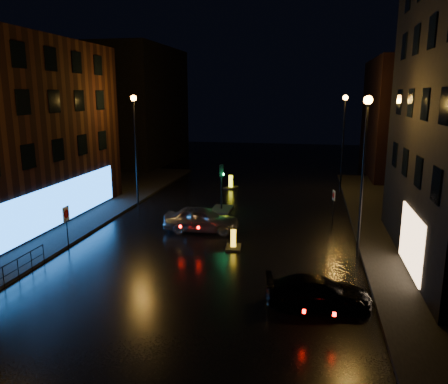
{
  "coord_description": "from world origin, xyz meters",
  "views": [
    {
      "loc": [
        5.18,
        -16.78,
        8.43
      ],
      "look_at": [
        0.23,
        7.8,
        2.8
      ],
      "focal_mm": 35.0,
      "sensor_mm": 36.0,
      "label": 1
    }
  ],
  "objects_px": {
    "traffic_signal": "(222,203)",
    "bollard_far": "(231,185)",
    "silver_hatchback": "(201,219)",
    "bollard_near": "(233,244)",
    "road_sign_right": "(334,198)",
    "dark_sedan": "(318,292)",
    "road_sign_left": "(66,217)"
  },
  "relations": [
    {
      "from": "traffic_signal",
      "to": "road_sign_right",
      "type": "bearing_deg",
      "value": -8.12
    },
    {
      "from": "dark_sedan",
      "to": "bollard_far",
      "type": "bearing_deg",
      "value": 11.6
    },
    {
      "from": "silver_hatchback",
      "to": "road_sign_right",
      "type": "xyz_separation_m",
      "value": [
        8.18,
        4.19,
        0.77
      ]
    },
    {
      "from": "bollard_far",
      "to": "road_sign_right",
      "type": "xyz_separation_m",
      "value": [
        8.74,
        -8.86,
        1.31
      ]
    },
    {
      "from": "traffic_signal",
      "to": "silver_hatchback",
      "type": "relative_size",
      "value": 0.74
    },
    {
      "from": "bollard_near",
      "to": "silver_hatchback",
      "type": "bearing_deg",
      "value": 127.16
    },
    {
      "from": "road_sign_left",
      "to": "silver_hatchback",
      "type": "bearing_deg",
      "value": 33.29
    },
    {
      "from": "silver_hatchback",
      "to": "bollard_far",
      "type": "distance_m",
      "value": 13.07
    },
    {
      "from": "road_sign_left",
      "to": "bollard_far",
      "type": "bearing_deg",
      "value": 69.71
    },
    {
      "from": "traffic_signal",
      "to": "dark_sedan",
      "type": "xyz_separation_m",
      "value": [
        6.89,
        -14.02,
        0.11
      ]
    },
    {
      "from": "traffic_signal",
      "to": "bollard_far",
      "type": "relative_size",
      "value": 2.15
    },
    {
      "from": "silver_hatchback",
      "to": "dark_sedan",
      "type": "distance_m",
      "value": 11.22
    },
    {
      "from": "bollard_far",
      "to": "silver_hatchback",
      "type": "bearing_deg",
      "value": -68.44
    },
    {
      "from": "bollard_far",
      "to": "road_sign_left",
      "type": "height_order",
      "value": "road_sign_left"
    },
    {
      "from": "dark_sedan",
      "to": "road_sign_right",
      "type": "relative_size",
      "value": 2.03
    },
    {
      "from": "silver_hatchback",
      "to": "dark_sedan",
      "type": "relative_size",
      "value": 1.1
    },
    {
      "from": "bollard_near",
      "to": "road_sign_left",
      "type": "xyz_separation_m",
      "value": [
        -9.01,
        -1.87,
        1.57
      ]
    },
    {
      "from": "silver_hatchback",
      "to": "bollard_far",
      "type": "bearing_deg",
      "value": -0.61
    },
    {
      "from": "traffic_signal",
      "to": "bollard_far",
      "type": "bearing_deg",
      "value": 95.48
    },
    {
      "from": "road_sign_left",
      "to": "road_sign_right",
      "type": "height_order",
      "value": "road_sign_left"
    },
    {
      "from": "road_sign_left",
      "to": "road_sign_right",
      "type": "xyz_separation_m",
      "value": [
        14.69,
        8.72,
        -0.24
      ]
    },
    {
      "from": "bollard_far",
      "to": "road_sign_right",
      "type": "distance_m",
      "value": 12.51
    },
    {
      "from": "silver_hatchback",
      "to": "road_sign_right",
      "type": "height_order",
      "value": "road_sign_right"
    },
    {
      "from": "bollard_near",
      "to": "road_sign_left",
      "type": "height_order",
      "value": "road_sign_left"
    },
    {
      "from": "bollard_near",
      "to": "bollard_far",
      "type": "xyz_separation_m",
      "value": [
        -3.06,
        15.7,
        0.03
      ]
    },
    {
      "from": "bollard_near",
      "to": "road_sign_right",
      "type": "distance_m",
      "value": 8.99
    },
    {
      "from": "road_sign_left",
      "to": "bollard_near",
      "type": "bearing_deg",
      "value": 10.15
    },
    {
      "from": "traffic_signal",
      "to": "bollard_near",
      "type": "bearing_deg",
      "value": -73.77
    },
    {
      "from": "dark_sedan",
      "to": "road_sign_left",
      "type": "distance_m",
      "value": 14.26
    },
    {
      "from": "dark_sedan",
      "to": "bollard_far",
      "type": "relative_size",
      "value": 2.65
    },
    {
      "from": "traffic_signal",
      "to": "bollard_far",
      "type": "xyz_separation_m",
      "value": [
        -0.74,
        7.72,
        -0.24
      ]
    },
    {
      "from": "road_sign_left",
      "to": "traffic_signal",
      "type": "bearing_deg",
      "value": 54.26
    }
  ]
}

